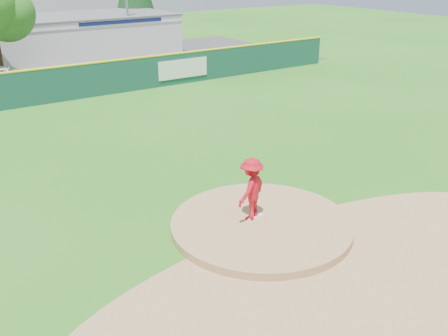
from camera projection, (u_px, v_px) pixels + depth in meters
ground at (261, 228)px, 15.19m from camera, size 120.00×120.00×0.00m
pitchers_mound at (261, 228)px, 15.19m from camera, size 5.50×5.50×0.50m
pitching_rubber at (255, 216)px, 15.32m from camera, size 0.60×0.15×0.04m
infield_dirt_arc at (333, 275)px, 12.91m from camera, size 15.40×15.40×0.01m
parking_lot at (27, 74)px, 35.71m from camera, size 44.00×16.00×0.02m
pitcher at (251, 189)px, 14.92m from camera, size 1.44×1.17×1.94m
van at (8, 77)px, 31.47m from camera, size 5.25×3.87×1.33m
pool_building_grp at (81, 35)px, 42.00m from camera, size 15.20×8.20×3.31m
fence_banners at (55, 86)px, 28.09m from camera, size 20.33×0.04×1.20m
outfield_fence at (66, 82)px, 28.46m from camera, size 40.00×0.14×2.07m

